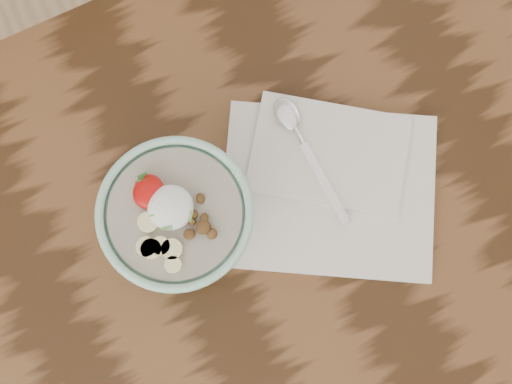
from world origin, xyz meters
TOP-DOWN VIEW (x-y plane):
  - table at (0.00, 0.00)cm, footprint 160.00×90.00cm
  - breakfast_bowl at (0.11, 9.24)cm, footprint 19.38×19.38cm
  - napkin at (20.51, 5.94)cm, footprint 36.33×34.35cm
  - spoon at (19.54, 14.07)cm, footprint 3.44×19.62cm

SIDE VIEW (x-z plane):
  - table at x=0.00cm, z-range 28.20..103.20cm
  - napkin at x=20.51cm, z-range 74.86..76.62cm
  - spoon at x=19.54cm, z-range 76.67..77.70cm
  - breakfast_bowl at x=0.11cm, z-range 75.07..88.14cm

